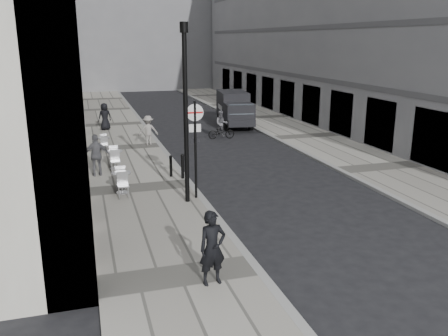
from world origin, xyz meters
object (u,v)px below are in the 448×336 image
(sign_post, at_px, (195,137))
(lamppost, at_px, (186,106))
(cyclist, at_px, (221,128))
(walking_man, at_px, (212,248))
(panel_van, at_px, (234,107))

(sign_post, xyz_separation_m, lamppost, (-0.40, -0.31, 1.18))
(sign_post, height_order, cyclist, sign_post)
(walking_man, xyz_separation_m, panel_van, (7.34, 21.05, 0.27))
(lamppost, xyz_separation_m, cyclist, (4.52, 11.04, -2.95))
(cyclist, bearing_deg, lamppost, -106.85)
(sign_post, bearing_deg, cyclist, 72.58)
(walking_man, relative_size, lamppost, 0.29)
(panel_van, bearing_deg, sign_post, -105.50)
(cyclist, bearing_deg, panel_van, 67.42)
(sign_post, relative_size, lamppost, 0.57)
(walking_man, xyz_separation_m, cyclist, (5.24, 17.11, -0.37))
(sign_post, distance_m, cyclist, 11.63)
(lamppost, relative_size, cyclist, 3.68)
(panel_van, bearing_deg, lamppost, -106.36)
(sign_post, bearing_deg, walking_man, -96.30)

